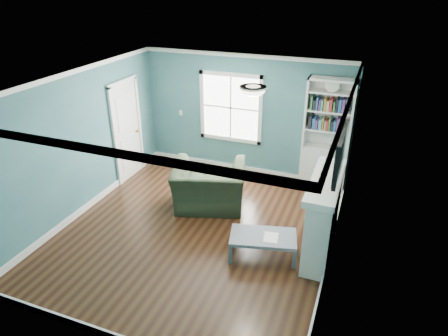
% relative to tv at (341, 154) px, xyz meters
% --- Properties ---
extents(floor, '(5.00, 5.00, 0.00)m').
position_rel_tv_xyz_m(floor, '(-2.20, -0.20, -1.72)').
color(floor, black).
rests_on(floor, ground).
extents(room_walls, '(5.00, 5.00, 5.00)m').
position_rel_tv_xyz_m(room_walls, '(-2.20, -0.20, -0.14)').
color(room_walls, '#2E5E68').
rests_on(room_walls, ground).
extents(trim, '(4.50, 5.00, 2.60)m').
position_rel_tv_xyz_m(trim, '(-2.20, -0.20, -0.49)').
color(trim, white).
rests_on(trim, ground).
extents(window, '(1.40, 0.06, 1.50)m').
position_rel_tv_xyz_m(window, '(-2.50, 2.29, -0.27)').
color(window, white).
rests_on(window, room_walls).
extents(bookshelf, '(0.90, 0.35, 2.31)m').
position_rel_tv_xyz_m(bookshelf, '(-0.43, 2.10, -0.80)').
color(bookshelf, silver).
rests_on(bookshelf, ground).
extents(fireplace, '(0.44, 1.58, 1.30)m').
position_rel_tv_xyz_m(fireplace, '(-0.12, 0.00, -1.09)').
color(fireplace, black).
rests_on(fireplace, ground).
extents(tv, '(0.06, 1.10, 0.65)m').
position_rel_tv_xyz_m(tv, '(0.00, 0.00, 0.00)').
color(tv, black).
rests_on(tv, fireplace).
extents(door, '(0.12, 0.98, 2.17)m').
position_rel_tv_xyz_m(door, '(-4.42, 1.20, -0.65)').
color(door, silver).
rests_on(door, ground).
extents(ceiling_fixture, '(0.38, 0.38, 0.15)m').
position_rel_tv_xyz_m(ceiling_fixture, '(-1.30, -0.10, 0.82)').
color(ceiling_fixture, white).
rests_on(ceiling_fixture, room_walls).
extents(light_switch, '(0.08, 0.01, 0.12)m').
position_rel_tv_xyz_m(light_switch, '(-3.70, 2.28, -0.52)').
color(light_switch, white).
rests_on(light_switch, room_walls).
extents(recliner, '(1.51, 1.20, 1.15)m').
position_rel_tv_xyz_m(recliner, '(-2.31, 0.61, -1.15)').
color(recliner, black).
rests_on(recliner, ground).
extents(coffee_table, '(1.13, 0.79, 0.37)m').
position_rel_tv_xyz_m(coffee_table, '(-0.95, -0.45, -1.40)').
color(coffee_table, '#464B54').
rests_on(coffee_table, ground).
extents(paper_sheet, '(0.26, 0.31, 0.00)m').
position_rel_tv_xyz_m(paper_sheet, '(-0.83, -0.46, -1.35)').
color(paper_sheet, white).
rests_on(paper_sheet, coffee_table).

